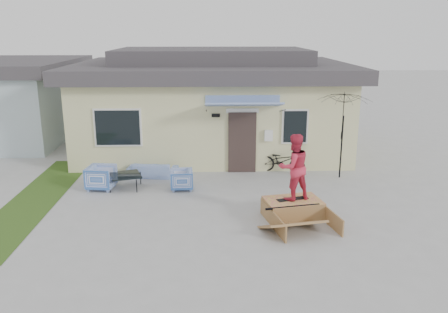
{
  "coord_description": "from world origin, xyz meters",
  "views": [
    {
      "loc": [
        -0.07,
        -10.8,
        4.8
      ],
      "look_at": [
        0.3,
        1.8,
        1.3
      ],
      "focal_mm": 36.88,
      "sensor_mm": 36.0,
      "label": 1
    }
  ],
  "objects_px": {
    "armchair_left": "(101,176)",
    "skateboard": "(292,199)",
    "loveseat": "(153,167)",
    "skater": "(294,166)",
    "coffee_table": "(126,181)",
    "bicycle": "(282,158)",
    "patio_umbrella": "(343,126)",
    "armchair_right": "(181,179)",
    "skate_ramp": "(293,209)"
  },
  "relations": [
    {
      "from": "coffee_table",
      "to": "skateboard",
      "type": "distance_m",
      "value": 5.38
    },
    {
      "from": "armchair_right",
      "to": "coffee_table",
      "type": "height_order",
      "value": "armchair_right"
    },
    {
      "from": "coffee_table",
      "to": "skater",
      "type": "bearing_deg",
      "value": -26.6
    },
    {
      "from": "armchair_left",
      "to": "skateboard",
      "type": "xyz_separation_m",
      "value": [
        5.53,
        -2.35,
        0.1
      ]
    },
    {
      "from": "armchair_left",
      "to": "skateboard",
      "type": "relative_size",
      "value": 0.96
    },
    {
      "from": "bicycle",
      "to": "loveseat",
      "type": "bearing_deg",
      "value": 116.86
    },
    {
      "from": "loveseat",
      "to": "skate_ramp",
      "type": "distance_m",
      "value": 5.47
    },
    {
      "from": "coffee_table",
      "to": "skate_ramp",
      "type": "height_order",
      "value": "skate_ramp"
    },
    {
      "from": "armchair_right",
      "to": "skateboard",
      "type": "relative_size",
      "value": 0.81
    },
    {
      "from": "bicycle",
      "to": "patio_umbrella",
      "type": "relative_size",
      "value": 0.75
    },
    {
      "from": "armchair_left",
      "to": "loveseat",
      "type": "bearing_deg",
      "value": -42.97
    },
    {
      "from": "loveseat",
      "to": "skater",
      "type": "bearing_deg",
      "value": 145.38
    },
    {
      "from": "armchair_right",
      "to": "skater",
      "type": "height_order",
      "value": "skater"
    },
    {
      "from": "loveseat",
      "to": "bicycle",
      "type": "height_order",
      "value": "bicycle"
    },
    {
      "from": "loveseat",
      "to": "patio_umbrella",
      "type": "xyz_separation_m",
      "value": [
        6.27,
        -0.28,
        1.43
      ]
    },
    {
      "from": "loveseat",
      "to": "skater",
      "type": "distance_m",
      "value": 5.53
    },
    {
      "from": "armchair_right",
      "to": "skate_ramp",
      "type": "height_order",
      "value": "armchair_right"
    },
    {
      "from": "patio_umbrella",
      "to": "skater",
      "type": "distance_m",
      "value": 3.95
    },
    {
      "from": "armchair_left",
      "to": "bicycle",
      "type": "relative_size",
      "value": 0.5
    },
    {
      "from": "skateboard",
      "to": "coffee_table",
      "type": "bearing_deg",
      "value": 136.04
    },
    {
      "from": "patio_umbrella",
      "to": "coffee_table",
      "type": "bearing_deg",
      "value": -172.8
    },
    {
      "from": "armchair_left",
      "to": "bicycle",
      "type": "bearing_deg",
      "value": -68.64
    },
    {
      "from": "bicycle",
      "to": "armchair_right",
      "type": "bearing_deg",
      "value": 138.63
    },
    {
      "from": "loveseat",
      "to": "armchair_right",
      "type": "relative_size",
      "value": 2.38
    },
    {
      "from": "armchair_right",
      "to": "coffee_table",
      "type": "bearing_deg",
      "value": -98.93
    },
    {
      "from": "loveseat",
      "to": "bicycle",
      "type": "distance_m",
      "value": 4.42
    },
    {
      "from": "skate_ramp",
      "to": "skateboard",
      "type": "xyz_separation_m",
      "value": [
        -0.01,
        0.05,
        0.27
      ]
    },
    {
      "from": "bicycle",
      "to": "skateboard",
      "type": "distance_m",
      "value": 3.87
    },
    {
      "from": "coffee_table",
      "to": "armchair_left",
      "type": "bearing_deg",
      "value": -175.82
    },
    {
      "from": "patio_umbrella",
      "to": "skate_ramp",
      "type": "height_order",
      "value": "patio_umbrella"
    },
    {
      "from": "patio_umbrella",
      "to": "skateboard",
      "type": "xyz_separation_m",
      "value": [
        -2.17,
        -3.29,
        -1.24
      ]
    },
    {
      "from": "skater",
      "to": "coffee_table",
      "type": "bearing_deg",
      "value": -45.92
    },
    {
      "from": "coffee_table",
      "to": "skateboard",
      "type": "xyz_separation_m",
      "value": [
        4.8,
        -2.41,
        0.28
      ]
    },
    {
      "from": "patio_umbrella",
      "to": "loveseat",
      "type": "bearing_deg",
      "value": 177.47
    },
    {
      "from": "armchair_left",
      "to": "patio_umbrella",
      "type": "relative_size",
      "value": 0.37
    },
    {
      "from": "loveseat",
      "to": "skater",
      "type": "relative_size",
      "value": 0.95
    },
    {
      "from": "armchair_left",
      "to": "skate_ramp",
      "type": "distance_m",
      "value": 6.04
    },
    {
      "from": "coffee_table",
      "to": "skater",
      "type": "distance_m",
      "value": 5.5
    },
    {
      "from": "coffee_table",
      "to": "loveseat",
      "type": "bearing_deg",
      "value": 58.51
    },
    {
      "from": "bicycle",
      "to": "skateboard",
      "type": "xyz_separation_m",
      "value": [
        -0.31,
        -3.86,
        -0.02
      ]
    },
    {
      "from": "armchair_right",
      "to": "skateboard",
      "type": "bearing_deg",
      "value": 49.83
    },
    {
      "from": "patio_umbrella",
      "to": "skate_ramp",
      "type": "xyz_separation_m",
      "value": [
        -2.16,
        -3.33,
        -1.51
      ]
    },
    {
      "from": "loveseat",
      "to": "coffee_table",
      "type": "relative_size",
      "value": 1.83
    },
    {
      "from": "loveseat",
      "to": "skate_ramp",
      "type": "relative_size",
      "value": 0.86
    },
    {
      "from": "loveseat",
      "to": "skater",
      "type": "height_order",
      "value": "skater"
    },
    {
      "from": "skater",
      "to": "armchair_left",
      "type": "bearing_deg",
      "value": -42.36
    },
    {
      "from": "coffee_table",
      "to": "bicycle",
      "type": "relative_size",
      "value": 0.55
    },
    {
      "from": "patio_umbrella",
      "to": "skater",
      "type": "height_order",
      "value": "skater"
    },
    {
      "from": "armchair_left",
      "to": "skate_ramp",
      "type": "relative_size",
      "value": 0.43
    },
    {
      "from": "armchair_right",
      "to": "skater",
      "type": "distance_m",
      "value": 3.94
    }
  ]
}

